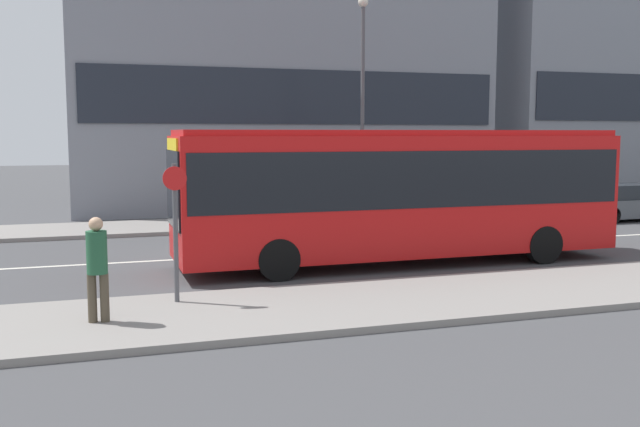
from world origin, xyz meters
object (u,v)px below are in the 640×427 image
pedestrian_near_stop (97,262)px  bus_stop_sign (175,222)px  city_bus (399,187)px  parked_car_0 (625,203)px  street_lamp (363,89)px

pedestrian_near_stop → bus_stop_sign: bearing=43.9°
city_bus → parked_car_0: (11.92, 5.62, -1.29)m
parked_car_0 → street_lamp: bearing=171.4°
pedestrian_near_stop → bus_stop_sign: size_ratio=0.68×
city_bus → bus_stop_sign: (-5.91, -3.02, -0.28)m
street_lamp → parked_car_0: bearing=-8.6°
city_bus → parked_car_0: 13.25m
parked_car_0 → pedestrian_near_stop: pedestrian_near_stop is taller
parked_car_0 → bus_stop_sign: bus_stop_sign is taller
parked_car_0 → pedestrian_near_stop: 21.56m
parked_car_0 → bus_stop_sign: size_ratio=1.56×
parked_car_0 → street_lamp: size_ratio=0.52×
street_lamp → city_bus: bearing=-104.2°
city_bus → street_lamp: bearing=77.3°
pedestrian_near_stop → street_lamp: 14.94m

